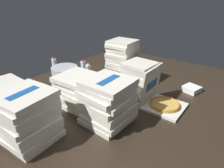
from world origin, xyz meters
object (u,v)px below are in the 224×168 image
Objects in this scene: water_bottle_2 at (55,66)px; pizza_stack_left_near at (122,54)px; pizza_stack_right_mid at (27,117)px; water_bottle_0 at (88,74)px; pizza_stack_left_far at (79,90)px; water_bottle_1 at (84,69)px; pizza_stack_right_far at (108,102)px; pizza_stack_center_far at (5,100)px; ice_bucket at (65,73)px; open_pizza_box at (161,99)px; napkin_pile at (191,89)px; pizza_stack_center_near at (140,71)px.

pizza_stack_left_near is at bearing -36.35° from water_bottle_2.
water_bottle_0 is (1.00, 0.34, -0.08)m from pizza_stack_right_mid.
pizza_stack_left_far is 0.96× the size of pizza_stack_right_mid.
pizza_stack_left_near is at bearing -16.51° from water_bottle_1.
pizza_stack_left_near is 1.32m from pizza_stack_right_far.
water_bottle_1 is at bearing 163.49° from pizza_stack_left_near.
pizza_stack_right_far is 1.75× the size of water_bottle_2.
pizza_stack_center_far is at bearing -154.17° from water_bottle_2.
open_pizza_box is at bearing -84.01° from ice_bucket.
open_pizza_box is 1.17× the size of ice_bucket.
water_bottle_1 is at bearing 109.21° from napkin_pile.
pizza_stack_left_near is at bearing -2.37° from water_bottle_0.
water_bottle_0 is (0.42, 0.26, -0.04)m from pizza_stack_left_far.
water_bottle_1 is (-0.38, 0.60, 0.00)m from pizza_stack_center_near.
napkin_pile is (0.49, -1.06, -0.08)m from water_bottle_0.
pizza_stack_left_far is 1.66× the size of water_bottle_0.
napkin_pile is (1.43, -1.17, -0.12)m from pizza_stack_center_far.
pizza_stack_left_near is 0.68m from water_bottle_0.
open_pizza_box is 0.97× the size of pizza_stack_left_near.
pizza_stack_center_far is at bearing 132.46° from open_pizza_box.
pizza_stack_right_mid is at bearing -161.07° from water_bottle_0.
pizza_stack_right_far is at bearing -99.27° from pizza_stack_left_far.
pizza_stack_center_near is 1.45m from pizza_stack_right_mid.
napkin_pile is at bearing -99.72° from pizza_stack_left_near.
ice_bucket is at bearing 35.41° from pizza_stack_right_mid.
pizza_stack_left_far is at bearing -35.69° from pizza_stack_center_far.
water_bottle_2 reaches higher than pizza_stack_center_near.
napkin_pile is at bearing -39.40° from pizza_stack_center_far.
pizza_stack_left_far is 0.59m from pizza_stack_right_mid.
open_pizza_box is 0.78m from pizza_stack_left_far.
water_bottle_1 is at bearing -34.41° from ice_bucket.
pizza_stack_right_far is 1.02m from ice_bucket.
pizza_stack_center_near is at bearing -51.94° from ice_bucket.
pizza_stack_left_far is 0.64m from water_bottle_1.
pizza_stack_right_mid is at bearing -136.65° from water_bottle_2.
water_bottle_0 is 1.00× the size of water_bottle_1.
water_bottle_0 is (0.93, -0.11, -0.04)m from pizza_stack_center_far.
water_bottle_0 is at bearing 114.92° from napkin_pile.
water_bottle_0 is (0.12, -0.28, 0.03)m from ice_bucket.
pizza_stack_right_far reaches higher than water_bottle_1.
pizza_stack_right_mid is 2.41× the size of napkin_pile.
pizza_stack_left_far is 1.22m from napkin_pile.
napkin_pile is at bearing -70.17° from water_bottle_2.
open_pizza_box is at bearing -27.09° from pizza_stack_right_far.
water_bottle_0 and water_bottle_1 have the same top height.
water_bottle_2 is (0.34, 0.79, -0.04)m from pizza_stack_left_far.
water_bottle_1 is at bearing -68.22° from water_bottle_2.
water_bottle_2 is at bearing 93.35° from open_pizza_box.
ice_bucket is 1.38× the size of water_bottle_2.
pizza_stack_right_far is 0.83m from water_bottle_0.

